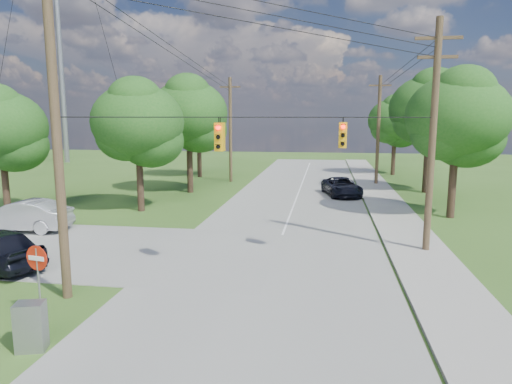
% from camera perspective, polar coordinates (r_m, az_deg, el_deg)
% --- Properties ---
extents(ground, '(140.00, 140.00, 0.00)m').
position_cam_1_polar(ground, '(15.44, -8.01, -14.41)').
color(ground, '#34561C').
rests_on(ground, ground).
extents(main_road, '(10.00, 100.00, 0.03)m').
position_cam_1_polar(main_road, '(19.64, 1.92, -9.04)').
color(main_road, gray).
rests_on(main_road, ground).
extents(sidewalk_east, '(2.60, 100.00, 0.12)m').
position_cam_1_polar(sidewalk_east, '(20.02, 21.60, -9.21)').
color(sidewalk_east, gray).
rests_on(sidewalk_east, ground).
extents(pole_sw, '(2.00, 0.32, 12.00)m').
position_cam_1_polar(pole_sw, '(16.46, -23.81, 8.67)').
color(pole_sw, brown).
rests_on(pole_sw, ground).
extents(pole_ne, '(2.00, 0.32, 10.50)m').
position_cam_1_polar(pole_ne, '(22.04, 21.23, 6.79)').
color(pole_ne, brown).
rests_on(pole_ne, ground).
extents(pole_north_e, '(2.00, 0.32, 10.00)m').
position_cam_1_polar(pole_north_e, '(43.79, 15.04, 7.55)').
color(pole_north_e, brown).
rests_on(pole_north_e, ground).
extents(pole_north_w, '(2.00, 0.32, 10.00)m').
position_cam_1_polar(pole_north_w, '(44.49, -3.22, 7.87)').
color(pole_north_w, brown).
rests_on(pole_north_w, ground).
extents(power_lines, '(13.93, 29.62, 4.93)m').
position_cam_1_polar(power_lines, '(25.39, 2.70, 15.97)').
color(power_lines, black).
rests_on(power_lines, ground).
extents(traffic_signals, '(4.91, 3.27, 1.05)m').
position_cam_1_polar(traffic_signals, '(18.04, 3.57, 7.08)').
color(traffic_signals, '#EBA70D').
rests_on(traffic_signals, ground).
extents(tree_w_near, '(6.00, 6.00, 8.40)m').
position_cam_1_polar(tree_w_near, '(31.02, -14.57, 8.48)').
color(tree_w_near, '#412C20').
rests_on(tree_w_near, ground).
extents(tree_w_mid, '(6.40, 6.40, 9.22)m').
position_cam_1_polar(tree_w_mid, '(38.20, -8.42, 9.74)').
color(tree_w_mid, '#412C20').
rests_on(tree_w_mid, ground).
extents(tree_w_far, '(6.00, 6.00, 8.73)m').
position_cam_1_polar(tree_w_far, '(48.36, -7.19, 9.25)').
color(tree_w_far, '#412C20').
rests_on(tree_w_far, ground).
extents(tree_e_near, '(6.20, 6.20, 8.81)m').
position_cam_1_polar(tree_e_near, '(30.54, 23.84, 8.61)').
color(tree_e_near, '#412C20').
rests_on(tree_e_near, ground).
extents(tree_e_mid, '(6.60, 6.60, 9.64)m').
position_cam_1_polar(tree_e_mid, '(40.40, 20.92, 9.68)').
color(tree_e_mid, '#412C20').
rests_on(tree_e_mid, ground).
extents(tree_e_far, '(5.80, 5.80, 8.32)m').
position_cam_1_polar(tree_e_far, '(52.04, 17.00, 8.55)').
color(tree_e_far, '#412C20').
rests_on(tree_e_far, ground).
extents(tree_cross_n, '(5.60, 5.60, 7.91)m').
position_cam_1_polar(tree_cross_n, '(32.94, -29.31, 7.06)').
color(tree_cross_n, '#412C20').
rests_on(tree_cross_n, ground).
extents(car_cross_silver, '(5.24, 1.97, 1.71)m').
position_cam_1_polar(car_cross_silver, '(28.13, -27.16, -2.63)').
color(car_cross_silver, '#B0B1B7').
rests_on(car_cross_silver, cross_road).
extents(car_main_north, '(3.50, 5.59, 1.44)m').
position_cam_1_polar(car_main_north, '(37.06, 10.67, 0.66)').
color(car_main_north, black).
rests_on(car_main_north, main_road).
extents(control_cabinet, '(0.86, 0.71, 1.33)m').
position_cam_1_polar(control_cabinet, '(14.04, -26.32, -14.84)').
color(control_cabinet, gray).
rests_on(control_cabinet, ground).
extents(do_not_enter_sign, '(0.78, 0.19, 2.36)m').
position_cam_1_polar(do_not_enter_sign, '(15.53, -25.66, -8.33)').
color(do_not_enter_sign, gray).
rests_on(do_not_enter_sign, ground).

